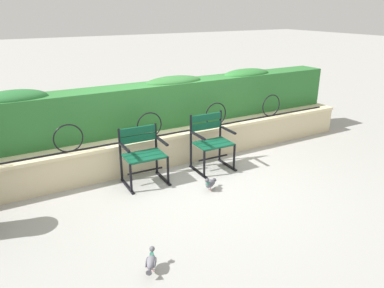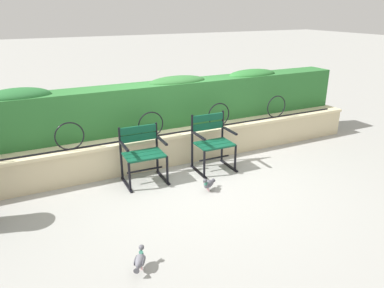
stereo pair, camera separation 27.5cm
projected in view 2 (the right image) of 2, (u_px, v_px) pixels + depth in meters
ground_plane at (195, 179)px, 5.61m from camera, size 60.00×60.00×0.00m
stone_wall at (174, 147)px, 6.17m from camera, size 7.27×0.41×0.53m
iron_arch_fence at (155, 126)px, 5.81m from camera, size 6.74×0.02×0.42m
hedge_row at (162, 102)px, 6.29m from camera, size 7.13×0.51×0.86m
park_chair_left at (142, 152)px, 5.44m from camera, size 0.63×0.54×0.83m
park_chair_right at (212, 141)px, 5.86m from camera, size 0.61×0.53×0.89m
pigeon_near_chairs at (140, 260)px, 3.65m from camera, size 0.20×0.26×0.22m
pigeon_far_side at (208, 183)px, 5.24m from camera, size 0.27×0.20×0.22m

